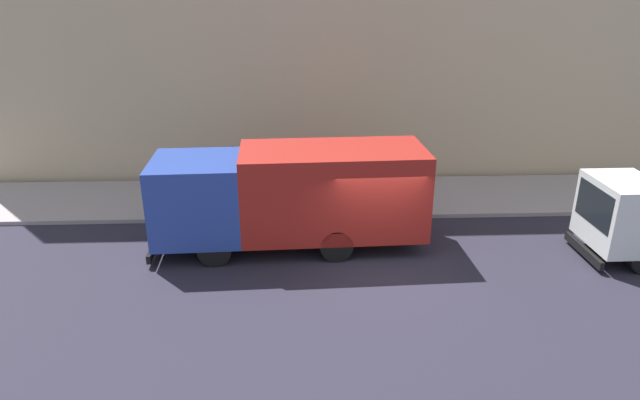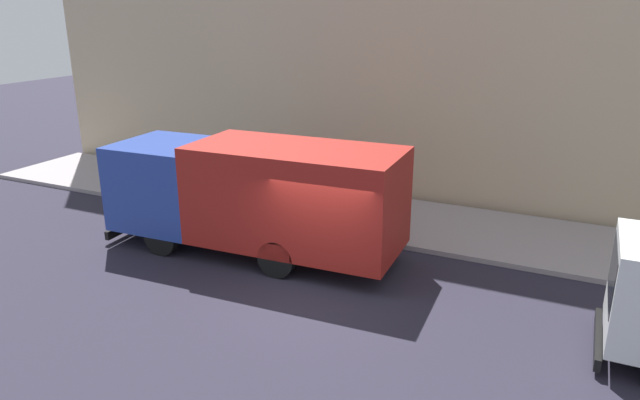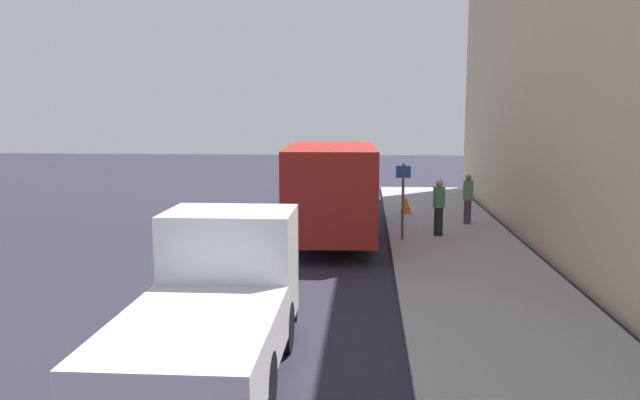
{
  "view_description": "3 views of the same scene",
  "coord_description": "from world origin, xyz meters",
  "px_view_note": "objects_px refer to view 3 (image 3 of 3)",
  "views": [
    {
      "loc": [
        -13.82,
        2.26,
        7.31
      ],
      "look_at": [
        1.29,
        1.61,
        1.39
      ],
      "focal_mm": 30.95,
      "sensor_mm": 36.0,
      "label": 1
    },
    {
      "loc": [
        -11.01,
        -5.22,
        6.24
      ],
      "look_at": [
        1.36,
        0.63,
        1.67
      ],
      "focal_mm": 32.61,
      "sensor_mm": 36.0,
      "label": 2
    },
    {
      "loc": [
        2.31,
        -17.08,
        4.0
      ],
      "look_at": [
        0.91,
        1.37,
        1.37
      ],
      "focal_mm": 35.35,
      "sensor_mm": 36.0,
      "label": 3
    }
  ],
  "objects_px": {
    "large_utility_truck": "(332,186)",
    "pedestrian_walking": "(468,198)",
    "small_flatbed_truck": "(215,304)",
    "street_sign_post": "(403,195)",
    "traffic_cone_orange": "(406,205)",
    "pedestrian_standing": "(439,206)"
  },
  "relations": [
    {
      "from": "small_flatbed_truck",
      "to": "traffic_cone_orange",
      "type": "xyz_separation_m",
      "value": [
        3.76,
        14.55,
        -0.61
      ]
    },
    {
      "from": "large_utility_truck",
      "to": "street_sign_post",
      "type": "distance_m",
      "value": 2.3
    },
    {
      "from": "large_utility_truck",
      "to": "pedestrian_walking",
      "type": "distance_m",
      "value": 5.1
    },
    {
      "from": "large_utility_truck",
      "to": "small_flatbed_truck",
      "type": "xyz_separation_m",
      "value": [
        -1.18,
        -10.37,
        -0.58
      ]
    },
    {
      "from": "pedestrian_walking",
      "to": "pedestrian_standing",
      "type": "xyz_separation_m",
      "value": [
        -1.23,
        -2.18,
        0.04
      ]
    },
    {
      "from": "small_flatbed_truck",
      "to": "large_utility_truck",
      "type": "bearing_deg",
      "value": 83.1
    },
    {
      "from": "large_utility_truck",
      "to": "street_sign_post",
      "type": "bearing_deg",
      "value": -20.55
    },
    {
      "from": "pedestrian_walking",
      "to": "street_sign_post",
      "type": "xyz_separation_m",
      "value": [
        -2.38,
        -2.91,
        0.48
      ]
    },
    {
      "from": "pedestrian_walking",
      "to": "pedestrian_standing",
      "type": "height_order",
      "value": "pedestrian_standing"
    },
    {
      "from": "small_flatbed_truck",
      "to": "pedestrian_standing",
      "type": "height_order",
      "value": "small_flatbed_truck"
    },
    {
      "from": "small_flatbed_truck",
      "to": "pedestrian_standing",
      "type": "xyz_separation_m",
      "value": [
        4.52,
        10.39,
        -0.01
      ]
    },
    {
      "from": "large_utility_truck",
      "to": "pedestrian_walking",
      "type": "xyz_separation_m",
      "value": [
        4.56,
        2.19,
        -0.62
      ]
    },
    {
      "from": "pedestrian_standing",
      "to": "large_utility_truck",
      "type": "bearing_deg",
      "value": -99.73
    },
    {
      "from": "pedestrian_standing",
      "to": "traffic_cone_orange",
      "type": "distance_m",
      "value": 4.27
    },
    {
      "from": "small_flatbed_truck",
      "to": "pedestrian_standing",
      "type": "bearing_deg",
      "value": 66.09
    },
    {
      "from": "street_sign_post",
      "to": "traffic_cone_orange",
      "type": "bearing_deg",
      "value": 85.44
    },
    {
      "from": "street_sign_post",
      "to": "pedestrian_walking",
      "type": "bearing_deg",
      "value": 50.74
    },
    {
      "from": "pedestrian_walking",
      "to": "small_flatbed_truck",
      "type": "bearing_deg",
      "value": -107.52
    },
    {
      "from": "large_utility_truck",
      "to": "small_flatbed_truck",
      "type": "height_order",
      "value": "large_utility_truck"
    },
    {
      "from": "large_utility_truck",
      "to": "pedestrian_walking",
      "type": "relative_size",
      "value": 4.73
    },
    {
      "from": "large_utility_truck",
      "to": "small_flatbed_truck",
      "type": "relative_size",
      "value": 1.56
    },
    {
      "from": "small_flatbed_truck",
      "to": "pedestrian_walking",
      "type": "bearing_deg",
      "value": 65.03
    }
  ]
}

